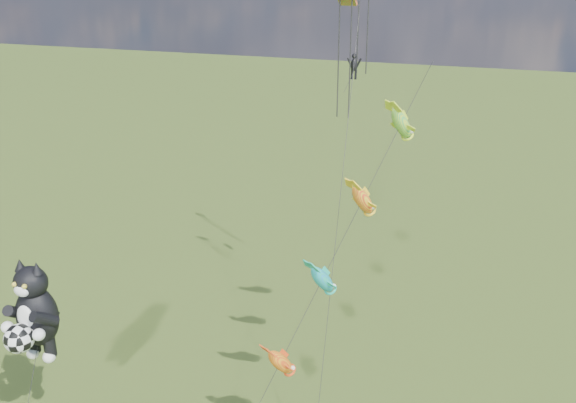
% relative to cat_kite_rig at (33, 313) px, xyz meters
% --- Properties ---
extents(cat_kite_rig, '(2.59, 4.09, 10.73)m').
position_rel_cat_kite_rig_xyz_m(cat_kite_rig, '(0.00, 0.00, 0.00)').
color(cat_kite_rig, '#4F3E28').
rests_on(cat_kite_rig, ground).
extents(fish_windsock_rig, '(7.15, 14.38, 19.53)m').
position_rel_cat_kite_rig_xyz_m(fish_windsock_rig, '(13.93, 7.54, 3.04)').
color(fish_windsock_rig, '#4F3E28').
rests_on(fish_windsock_rig, ground).
extents(parafoil_rig, '(3.50, 17.32, 27.33)m').
position_rel_cat_kite_rig_xyz_m(parafoil_rig, '(11.69, 17.01, 11.81)').
color(parafoil_rig, '#4F3E28').
rests_on(parafoil_rig, ground).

